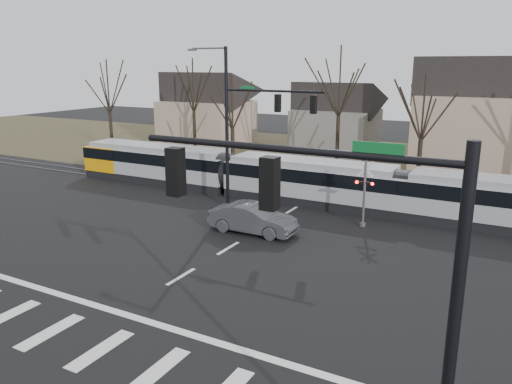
% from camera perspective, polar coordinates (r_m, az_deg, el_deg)
% --- Properties ---
extents(ground, '(140.00, 140.00, 0.00)m').
position_cam_1_polar(ground, '(21.28, -11.86, -11.39)').
color(ground, black).
extents(grass_verge, '(140.00, 28.00, 0.01)m').
position_cam_1_polar(grass_verge, '(48.99, 12.94, 3.30)').
color(grass_verge, '#38331E').
rests_on(grass_verge, ground).
extents(crosswalk, '(27.00, 2.60, 0.01)m').
position_cam_1_polar(crosswalk, '(18.80, -20.00, -15.65)').
color(crosswalk, silver).
rests_on(crosswalk, ground).
extents(stop_line, '(28.00, 0.35, 0.01)m').
position_cam_1_polar(stop_line, '(20.10, -15.24, -13.20)').
color(stop_line, silver).
rests_on(stop_line, ground).
extents(lane_dashes, '(0.18, 30.00, 0.01)m').
position_cam_1_polar(lane_dashes, '(34.21, 5.59, -1.15)').
color(lane_dashes, silver).
rests_on(lane_dashes, ground).
extents(rail_pair, '(90.00, 1.52, 0.06)m').
position_cam_1_polar(rail_pair, '(34.02, 5.46, -1.19)').
color(rail_pair, '#59595E').
rests_on(rail_pair, ground).
extents(tram, '(38.81, 2.88, 2.94)m').
position_cam_1_polar(tram, '(33.73, 6.04, 1.41)').
color(tram, gray).
rests_on(tram, ground).
extents(sedan, '(1.95, 5.04, 1.63)m').
position_cam_1_polar(sedan, '(27.75, -0.38, -3.05)').
color(sedan, '#3D3D43').
rests_on(sedan, ground).
extents(signal_pole_near_right, '(6.72, 0.44, 8.00)m').
position_cam_1_polar(signal_pole_near_right, '(9.67, 10.61, -10.21)').
color(signal_pole_near_right, black).
rests_on(signal_pole_near_right, ground).
extents(signal_pole_far, '(9.28, 0.44, 10.20)m').
position_cam_1_polar(signal_pole_far, '(31.06, -0.84, 8.04)').
color(signal_pole_far, black).
rests_on(signal_pole_far, ground).
extents(rail_crossing_signal, '(1.08, 0.36, 4.00)m').
position_cam_1_polar(rail_crossing_signal, '(29.20, 12.26, -0.32)').
color(rail_crossing_signal, '#59595B').
rests_on(rail_crossing_signal, ground).
extents(tree_row, '(59.20, 7.20, 10.00)m').
position_cam_1_polar(tree_row, '(42.02, 13.71, 8.35)').
color(tree_row, black).
rests_on(tree_row, ground).
extents(house_a, '(9.72, 8.64, 8.60)m').
position_cam_1_polar(house_a, '(58.61, -5.65, 9.77)').
color(house_a, gray).
rests_on(house_a, ground).
extents(house_b, '(8.64, 7.56, 7.65)m').
position_cam_1_polar(house_b, '(53.69, 9.17, 8.71)').
color(house_b, slate).
rests_on(house_b, ground).
extents(house_c, '(10.80, 8.64, 10.10)m').
position_cam_1_polar(house_c, '(47.73, 24.19, 8.47)').
color(house_c, gray).
rests_on(house_c, ground).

